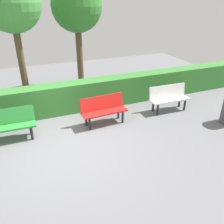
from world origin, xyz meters
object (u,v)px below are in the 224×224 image
bench_white (169,97)px  tree_near (77,7)px  tree_mid (11,4)px  bench_green (8,124)px  bench_red (104,109)px

bench_white → tree_near: 4.82m
tree_mid → bench_white: bearing=147.9°
bench_green → tree_mid: 3.94m
bench_red → tree_mid: (2.03, -2.78, 2.83)m
bench_red → bench_green: size_ratio=0.98×
tree_near → tree_mid: bearing=15.9°
tree_near → bench_green: bearing=48.3°
tree_mid → bench_green: bearing=76.1°
bench_green → bench_white: bearing=-179.2°
tree_near → tree_mid: size_ratio=0.97×
tree_near → bench_white: bearing=121.8°
bench_white → bench_red: (2.36, 0.03, 0.00)m
bench_white → bench_green: bench_white is taller
bench_red → tree_near: (-0.25, -3.43, 2.68)m
tree_mid → tree_near: bearing=-164.1°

